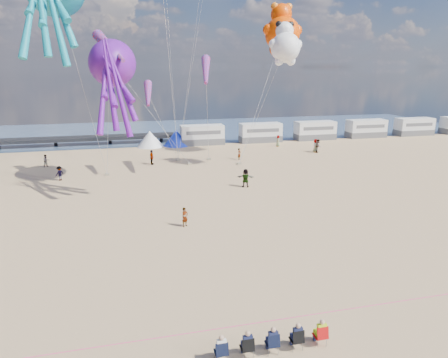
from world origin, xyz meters
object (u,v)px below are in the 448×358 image
(motorhome_1, at_px, (260,133))
(windsock_left, at_px, (110,47))
(motorhome_2, at_px, (315,130))
(beachgoer_3, at_px, (152,157))
(motorhome_3, at_px, (366,128))
(beachgoer_4, at_px, (246,178))
(sandbag_d, at_px, (209,159))
(kite_octopus_purple, at_px, (112,63))
(standing_person, at_px, (185,217))
(sandbag_b, at_px, (190,164))
(kite_teddy_orange, at_px, (282,34))
(beachgoer_0, at_px, (278,141))
(beachgoer_5, at_px, (239,154))
(windsock_mid, at_px, (206,71))
(sandbag_a, at_px, (107,174))
(beachgoer_6, at_px, (315,146))
(sandbag_c, at_px, (239,164))
(motorhome_4, at_px, (414,127))
(motorhome_0, at_px, (202,135))
(beachgoer_7, at_px, (46,161))
(tent_white, at_px, (150,139))
(spectator_row, at_px, (272,339))
(kite_panda, at_px, (285,48))
(windsock_right, at_px, (148,94))
(sandbag_e, at_px, (178,160))
(tent_blue, at_px, (176,138))
(beachgoer_2, at_px, (60,173))
(beachgoer_1, at_px, (318,146))

(motorhome_1, bearing_deg, windsock_left, -138.30)
(motorhome_2, distance_m, beachgoer_3, 29.86)
(motorhome_3, relative_size, beachgoer_4, 3.53)
(sandbag_d, height_order, kite_octopus_purple, kite_octopus_purple)
(motorhome_3, xyz_separation_m, sandbag_d, (-29.63, -10.80, -1.39))
(motorhome_1, height_order, sandbag_d, motorhome_1)
(standing_person, height_order, sandbag_b, standing_person)
(kite_teddy_orange, bearing_deg, beachgoer_0, 82.29)
(beachgoer_5, bearing_deg, motorhome_1, 11.12)
(standing_person, distance_m, beachgoer_3, 20.78)
(windsock_mid, bearing_deg, motorhome_2, 50.51)
(beachgoer_4, bearing_deg, beachgoer_5, -83.71)
(beachgoer_5, bearing_deg, motorhome_2, -13.19)
(sandbag_a, xyz_separation_m, sandbag_d, (12.54, 4.95, 0.00))
(beachgoer_6, relative_size, sandbag_c, 3.75)
(motorhome_4, distance_m, sandbag_a, 54.04)
(motorhome_0, xyz_separation_m, beachgoer_7, (-20.92, -10.00, -0.74))
(windsock_left, bearing_deg, sandbag_b, 18.46)
(motorhome_3, bearing_deg, windsock_mid, -150.30)
(motorhome_3, relative_size, tent_white, 1.65)
(sandbag_b, height_order, sandbag_c, same)
(spectator_row, bearing_deg, beachgoer_6, 61.71)
(sandbag_d, bearing_deg, windsock_left, -142.33)
(spectator_row, relative_size, sandbag_c, 12.20)
(beachgoer_3, xyz_separation_m, windsock_left, (-3.80, -7.75, 12.55))
(spectator_row, bearing_deg, kite_octopus_purple, 102.85)
(tent_white, bearing_deg, beachgoer_0, -12.69)
(kite_panda, xyz_separation_m, windsock_right, (-14.87, 0.73, -4.76))
(beachgoer_6, bearing_deg, motorhome_0, 105.25)
(beachgoer_4, bearing_deg, sandbag_e, -50.00)
(beachgoer_0, bearing_deg, tent_blue, -86.04)
(beachgoer_3, xyz_separation_m, beachgoer_6, (22.95, 2.14, 0.04))
(windsock_mid, bearing_deg, tent_white, 117.57)
(motorhome_3, xyz_separation_m, kite_teddy_orange, (-20.05, -10.66, 14.11))
(sandbag_e, bearing_deg, sandbag_c, -28.64)
(beachgoer_6, bearing_deg, motorhome_3, -7.27)
(motorhome_0, height_order, motorhome_2, same)
(standing_person, height_order, sandbag_d, standing_person)
(beachgoer_2, height_order, windsock_left, windsock_left)
(sandbag_a, bearing_deg, standing_person, -69.12)
(beachgoer_6, distance_m, sandbag_c, 13.30)
(sandbag_e, distance_m, windsock_mid, 13.68)
(spectator_row, relative_size, sandbag_a, 12.20)
(sandbag_c, distance_m, windsock_mid, 12.69)
(motorhome_3, xyz_separation_m, beachgoer_0, (-17.60, -4.25, -0.65))
(motorhome_1, relative_size, motorhome_2, 1.00)
(beachgoer_4, relative_size, windsock_left, 0.25)
(beachgoer_1, relative_size, sandbag_c, 3.74)
(motorhome_1, relative_size, beachgoer_6, 3.52)
(motorhome_1, bearing_deg, beachgoer_7, -161.80)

